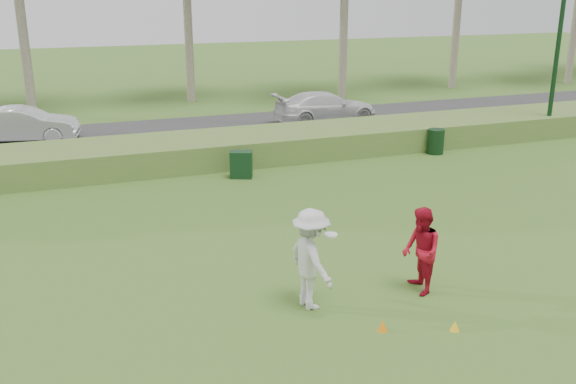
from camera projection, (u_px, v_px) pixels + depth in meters
name	position (u px, v px, depth m)	size (l,w,h in m)	color
ground	(361.00, 318.00, 12.11)	(120.00, 120.00, 0.00)	#376020
reed_strip	(210.00, 150.00, 22.68)	(80.00, 3.00, 0.90)	#4C6F2C
park_road	(183.00, 132.00, 27.27)	(80.00, 6.00, 0.06)	#2D2D2D
player_white	(311.00, 259.00, 12.27)	(1.00, 1.39, 2.01)	silver
player_red	(421.00, 251.00, 12.90)	(0.87, 0.68, 1.80)	#A70E21
cone_orange	(383.00, 326.00, 11.65)	(0.19, 0.19, 0.21)	orange
cone_yellow	(455.00, 326.00, 11.65)	(0.18, 0.18, 0.20)	yellow
utility_cabinet	(241.00, 165.00, 20.82)	(0.71, 0.44, 0.88)	black
trash_bin	(436.00, 141.00, 23.82)	(0.61, 0.61, 0.92)	black
car_mid	(23.00, 125.00, 25.33)	(1.45, 4.16, 1.37)	silver
car_right	(326.00, 107.00, 28.95)	(1.92, 4.71, 1.37)	silver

